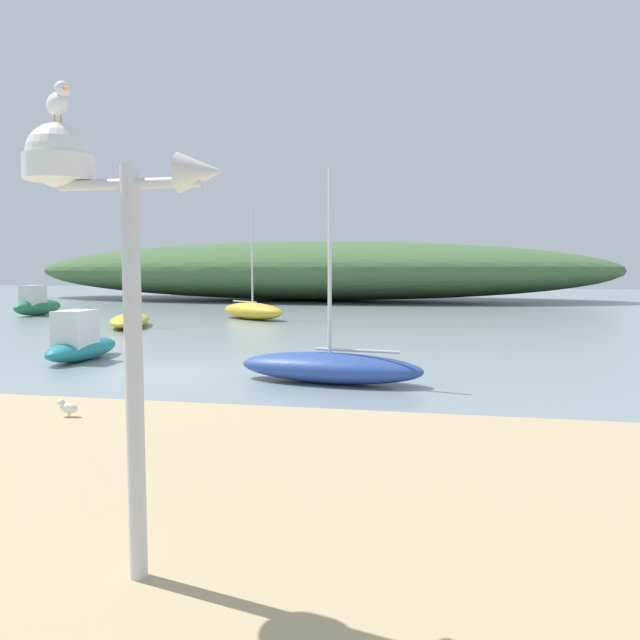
% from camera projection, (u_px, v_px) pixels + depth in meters
% --- Properties ---
extents(ground_plane, '(120.00, 120.00, 0.00)m').
position_uv_depth(ground_plane, '(156.00, 373.00, 13.60)').
color(ground_plane, gray).
extents(distant_hill, '(42.74, 13.93, 4.20)m').
position_uv_depth(distant_hill, '(311.00, 271.00, 45.21)').
color(distant_hill, '#476B3D').
rests_on(distant_hill, ground).
extents(mast_structure, '(1.37, 0.46, 3.05)m').
position_uv_depth(mast_structure, '(94.00, 212.00, 4.06)').
color(mast_structure, silver).
rests_on(mast_structure, beach_sand).
extents(seagull_on_radar, '(0.31, 0.27, 0.24)m').
position_uv_depth(seagull_on_radar, '(58.00, 101.00, 4.04)').
color(seagull_on_radar, orange).
rests_on(seagull_on_radar, mast_structure).
extents(motorboat_centre_water, '(0.93, 2.80, 1.27)m').
position_uv_depth(motorboat_centre_water, '(80.00, 343.00, 15.42)').
color(motorboat_centre_water, teal).
rests_on(motorboat_centre_water, ground).
extents(sailboat_inner_mooring, '(3.96, 3.36, 5.11)m').
position_uv_depth(sailboat_inner_mooring, '(252.00, 311.00, 27.83)').
color(sailboat_inner_mooring, gold).
rests_on(sailboat_inner_mooring, ground).
extents(sailboat_far_left, '(2.70, 4.22, 4.01)m').
position_uv_depth(sailboat_far_left, '(130.00, 320.00, 24.16)').
color(sailboat_far_left, gold).
rests_on(sailboat_far_left, ground).
extents(motorboat_by_sandbar, '(1.18, 3.13, 1.47)m').
position_uv_depth(motorboat_by_sandbar, '(37.00, 304.00, 30.10)').
color(motorboat_by_sandbar, '#287A4C').
rests_on(motorboat_by_sandbar, ground).
extents(sailboat_off_point, '(3.93, 1.66, 4.27)m').
position_uv_depth(sailboat_off_point, '(330.00, 367.00, 12.45)').
color(sailboat_off_point, '#2D4C9E').
rests_on(sailboat_off_point, ground).
extents(seagull_upper_strand, '(0.36, 0.12, 0.25)m').
position_uv_depth(seagull_upper_strand, '(68.00, 407.00, 8.76)').
color(seagull_upper_strand, orange).
rests_on(seagull_upper_strand, beach_sand).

